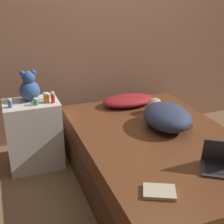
{
  "coord_description": "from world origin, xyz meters",
  "views": [
    {
      "loc": [
        -1.21,
        -2.08,
        1.71
      ],
      "look_at": [
        -0.34,
        0.26,
        0.67
      ],
      "focal_mm": 50.0,
      "sensor_mm": 36.0,
      "label": 1
    }
  ],
  "objects_px": {
    "teddy_bear": "(29,87)",
    "bottle_green": "(36,102)",
    "book": "(159,192)",
    "bottle_blue": "(10,103)",
    "bottle_orange": "(46,98)",
    "pillow": "(128,100)",
    "person_lying": "(166,116)",
    "bottle_amber": "(48,96)",
    "bottle_red": "(53,98)"
  },
  "relations": [
    {
      "from": "bottle_orange",
      "to": "book",
      "type": "relative_size",
      "value": 0.37
    },
    {
      "from": "bottle_green",
      "to": "book",
      "type": "bearing_deg",
      "value": -67.27
    },
    {
      "from": "pillow",
      "to": "bottle_green",
      "type": "bearing_deg",
      "value": -172.07
    },
    {
      "from": "bottle_blue",
      "to": "bottle_orange",
      "type": "distance_m",
      "value": 0.33
    },
    {
      "from": "teddy_bear",
      "to": "bottle_orange",
      "type": "height_order",
      "value": "teddy_bear"
    },
    {
      "from": "bottle_red",
      "to": "bottle_blue",
      "type": "bearing_deg",
      "value": 177.62
    },
    {
      "from": "pillow",
      "to": "bottle_orange",
      "type": "relative_size",
      "value": 6.22
    },
    {
      "from": "teddy_bear",
      "to": "bottle_amber",
      "type": "distance_m",
      "value": 0.19
    },
    {
      "from": "bottle_red",
      "to": "bottle_amber",
      "type": "height_order",
      "value": "bottle_red"
    },
    {
      "from": "person_lying",
      "to": "bottle_green",
      "type": "xyz_separation_m",
      "value": [
        -1.09,
        0.47,
        0.12
      ]
    },
    {
      "from": "bottle_blue",
      "to": "bottle_amber",
      "type": "height_order",
      "value": "bottle_blue"
    },
    {
      "from": "bottle_orange",
      "to": "book",
      "type": "height_order",
      "value": "bottle_orange"
    },
    {
      "from": "person_lying",
      "to": "bottle_red",
      "type": "distance_m",
      "value": 1.05
    },
    {
      "from": "person_lying",
      "to": "book",
      "type": "distance_m",
      "value": 1.02
    },
    {
      "from": "teddy_bear",
      "to": "bottle_blue",
      "type": "bearing_deg",
      "value": -145.89
    },
    {
      "from": "bottle_red",
      "to": "bottle_green",
      "type": "bearing_deg",
      "value": -179.92
    },
    {
      "from": "teddy_bear",
      "to": "book",
      "type": "bearing_deg",
      "value": -68.28
    },
    {
      "from": "person_lying",
      "to": "bottle_red",
      "type": "relative_size",
      "value": 6.81
    },
    {
      "from": "teddy_bear",
      "to": "bottle_orange",
      "type": "relative_size",
      "value": 3.18
    },
    {
      "from": "pillow",
      "to": "bottle_amber",
      "type": "bearing_deg",
      "value": -178.26
    },
    {
      "from": "person_lying",
      "to": "bottle_orange",
      "type": "relative_size",
      "value": 7.82
    },
    {
      "from": "teddy_bear",
      "to": "bottle_orange",
      "type": "xyz_separation_m",
      "value": [
        0.13,
        -0.11,
        -0.08
      ]
    },
    {
      "from": "person_lying",
      "to": "bottle_blue",
      "type": "relative_size",
      "value": 8.58
    },
    {
      "from": "book",
      "to": "bottle_amber",
      "type": "bearing_deg",
      "value": 106.5
    },
    {
      "from": "person_lying",
      "to": "bottle_amber",
      "type": "distance_m",
      "value": 1.13
    },
    {
      "from": "bottle_red",
      "to": "book",
      "type": "xyz_separation_m",
      "value": [
        0.4,
        -1.33,
        -0.22
      ]
    },
    {
      "from": "pillow",
      "to": "person_lying",
      "type": "relative_size",
      "value": 0.8
    },
    {
      "from": "bottle_blue",
      "to": "bottle_orange",
      "type": "relative_size",
      "value": 0.91
    },
    {
      "from": "pillow",
      "to": "book",
      "type": "bearing_deg",
      "value": -105.94
    },
    {
      "from": "bottle_blue",
      "to": "bottle_green",
      "type": "distance_m",
      "value": 0.22
    },
    {
      "from": "book",
      "to": "bottle_blue",
      "type": "bearing_deg",
      "value": 120.11
    },
    {
      "from": "bottle_blue",
      "to": "bottle_red",
      "type": "xyz_separation_m",
      "value": [
        0.38,
        -0.02,
        0.01
      ]
    },
    {
      "from": "person_lying",
      "to": "book",
      "type": "relative_size",
      "value": 2.92
    },
    {
      "from": "person_lying",
      "to": "teddy_bear",
      "type": "distance_m",
      "value": 1.29
    },
    {
      "from": "teddy_bear",
      "to": "bottle_green",
      "type": "bearing_deg",
      "value": -78.05
    },
    {
      "from": "bottle_orange",
      "to": "book",
      "type": "xyz_separation_m",
      "value": [
        0.45,
        -1.37,
        -0.22
      ]
    },
    {
      "from": "person_lying",
      "to": "bottle_orange",
      "type": "bearing_deg",
      "value": 161.61
    },
    {
      "from": "bottle_blue",
      "to": "person_lying",
      "type": "bearing_deg",
      "value": -20.17
    },
    {
      "from": "person_lying",
      "to": "bottle_blue",
      "type": "xyz_separation_m",
      "value": [
        -1.31,
        0.48,
        0.12
      ]
    },
    {
      "from": "teddy_bear",
      "to": "bottle_red",
      "type": "relative_size",
      "value": 2.77
    },
    {
      "from": "bottle_green",
      "to": "bottle_amber",
      "type": "height_order",
      "value": "same"
    },
    {
      "from": "person_lying",
      "to": "bottle_amber",
      "type": "bearing_deg",
      "value": 157.71
    },
    {
      "from": "person_lying",
      "to": "bottle_blue",
      "type": "bearing_deg",
      "value": 168.54
    },
    {
      "from": "bottle_red",
      "to": "bottle_orange",
      "type": "xyz_separation_m",
      "value": [
        -0.05,
        0.04,
        -0.01
      ]
    },
    {
      "from": "bottle_green",
      "to": "book",
      "type": "xyz_separation_m",
      "value": [
        0.56,
        -1.33,
        -0.2
      ]
    },
    {
      "from": "bottle_red",
      "to": "bottle_amber",
      "type": "relative_size",
      "value": 1.63
    },
    {
      "from": "bottle_blue",
      "to": "bottle_green",
      "type": "height_order",
      "value": "bottle_blue"
    },
    {
      "from": "person_lying",
      "to": "bottle_green",
      "type": "height_order",
      "value": "bottle_green"
    },
    {
      "from": "teddy_bear",
      "to": "bottle_blue",
      "type": "distance_m",
      "value": 0.25
    },
    {
      "from": "bottle_red",
      "to": "bottle_orange",
      "type": "distance_m",
      "value": 0.07
    }
  ]
}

